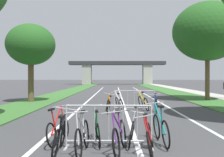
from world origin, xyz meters
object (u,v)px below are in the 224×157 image
object	(u,v)px
bicycle_teal_2	(161,128)
bicycle_yellow_4	(143,102)
bicycle_black_3	(60,136)
bicycle_red_0	(150,138)
bicycle_white_8	(119,103)
crowd_barrier_nearest	(109,127)
bicycle_purple_9	(120,136)
tree_left_oak_near	(31,45)
tree_right_pine_far	(207,32)
bicycle_red_10	(58,129)
crowd_barrier_second	(134,101)
bicycle_green_5	(97,129)
bicycle_blue_6	(156,105)
bicycle_silver_11	(83,137)
bicycle_silver_1	(133,128)
bicycle_orange_7	(108,105)

from	to	relation	value
bicycle_teal_2	bicycle_yellow_4	world-z (taller)	bicycle_teal_2
bicycle_black_3	bicycle_red_0	bearing A→B (deg)	-2.44
bicycle_black_3	bicycle_white_8	bearing A→B (deg)	75.41
crowd_barrier_nearest	bicycle_black_3	world-z (taller)	crowd_barrier_nearest
crowd_barrier_nearest	bicycle_purple_9	size ratio (longest dim) A/B	1.26
tree_left_oak_near	tree_right_pine_far	size ratio (longest dim) A/B	0.74
crowd_barrier_nearest	bicycle_red_10	bearing A→B (deg)	157.86
bicycle_white_8	bicycle_yellow_4	bearing A→B (deg)	-13.44
tree_right_pine_far	crowd_barrier_nearest	distance (m)	14.61
crowd_barrier_second	bicycle_green_5	distance (m)	6.17
bicycle_blue_6	bicycle_purple_9	world-z (taller)	bicycle_purple_9
bicycle_teal_2	bicycle_green_5	size ratio (longest dim) A/B	1.05
crowd_barrier_second	bicycle_silver_11	world-z (taller)	crowd_barrier_second
bicycle_green_5	bicycle_white_8	xyz separation A→B (m)	(0.70, 6.50, 0.01)
tree_right_pine_far	bicycle_silver_1	bearing A→B (deg)	-118.52
crowd_barrier_second	bicycle_white_8	distance (m)	0.92
crowd_barrier_second	bicycle_orange_7	world-z (taller)	crowd_barrier_second
bicycle_yellow_4	bicycle_silver_11	distance (m)	7.71
tree_left_oak_near	bicycle_green_5	distance (m)	12.06
tree_right_pine_far	bicycle_blue_6	xyz separation A→B (m)	(-4.76, -6.11, -4.65)
bicycle_red_0	bicycle_yellow_4	distance (m)	7.35
crowd_barrier_nearest	bicycle_silver_1	size ratio (longest dim) A/B	1.27
tree_left_oak_near	tree_right_pine_far	xyz separation A→B (m)	(12.47, 1.30, 1.13)
tree_left_oak_near	bicycle_white_8	xyz separation A→B (m)	(5.95, -3.75, -3.54)
bicycle_green_5	bicycle_blue_6	world-z (taller)	bicycle_blue_6
bicycle_teal_2	bicycle_silver_11	distance (m)	2.09
bicycle_white_8	bicycle_red_10	bearing A→B (deg)	-117.17
bicycle_orange_7	bicycle_blue_6	bearing A→B (deg)	-6.12
bicycle_orange_7	bicycle_white_8	size ratio (longest dim) A/B	1.01
bicycle_black_3	bicycle_yellow_4	xyz separation A→B (m)	(2.73, 7.34, 0.01)
bicycle_red_10	bicycle_silver_11	distance (m)	1.22
crowd_barrier_second	bicycle_blue_6	size ratio (longest dim) A/B	1.26
bicycle_teal_2	bicycle_red_10	xyz separation A→B (m)	(-2.67, 0.10, -0.03)
bicycle_silver_1	bicycle_black_3	xyz separation A→B (m)	(-1.70, -0.85, -0.01)
bicycle_orange_7	bicycle_silver_11	size ratio (longest dim) A/B	0.97
crowd_barrier_second	bicycle_white_8	size ratio (longest dim) A/B	1.31
crowd_barrier_second	bicycle_silver_1	distance (m)	6.04
bicycle_red_0	bicycle_silver_1	size ratio (longest dim) A/B	0.94
bicycle_red_10	crowd_barrier_nearest	bearing A→B (deg)	-16.58
bicycle_yellow_4	bicycle_blue_6	world-z (taller)	bicycle_yellow_4
crowd_barrier_nearest	bicycle_purple_9	distance (m)	0.48
bicycle_silver_1	bicycle_white_8	bearing A→B (deg)	-80.35
tree_right_pine_far	bicycle_red_0	bearing A→B (deg)	-115.71
bicycle_blue_6	bicycle_silver_11	distance (m)	6.92
tree_left_oak_near	bicycle_red_10	xyz separation A→B (m)	(4.23, -10.21, -3.54)
tree_right_pine_far	bicycle_teal_2	bearing A→B (deg)	-115.64
bicycle_red_10	bicycle_white_8	bearing A→B (deg)	80.59
tree_right_pine_far	crowd_barrier_second	xyz separation A→B (m)	(-5.77, -5.56, -4.52)
crowd_barrier_second	bicycle_teal_2	world-z (taller)	crowd_barrier_second
bicycle_silver_1	tree_left_oak_near	bearing A→B (deg)	-51.31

